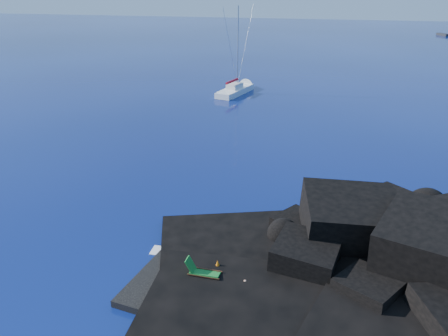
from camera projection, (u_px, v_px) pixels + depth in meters
The scene contains 10 objects.
ground at pixel (133, 280), 21.37m from camera, with size 400.00×400.00×0.00m, color #040C3D.
headland at pixel (411, 290), 20.69m from camera, with size 24.00×24.00×3.60m, color black, non-canonical shape.
beach at pixel (224, 291), 20.66m from camera, with size 8.50×6.00×0.70m, color black.
surf_foam at pixel (255, 243), 24.52m from camera, with size 10.00×8.00×0.06m, color white, non-canonical shape.
sailboat at pixel (236, 93), 59.31m from camera, with size 2.27×10.81×11.33m, color white, non-canonical shape.
deck_chair at pixel (205, 269), 20.71m from camera, with size 1.63×0.71×1.12m, color #197328, non-canonical shape.
towel at pixel (235, 282), 20.64m from camera, with size 1.88×0.89×0.05m, color silver.
sunbather at pixel (235, 280), 20.58m from camera, with size 1.79×0.48×0.26m, color #E9A37A, non-canonical shape.
marker_cone at pixel (218, 265), 21.48m from camera, with size 0.37×0.37×0.56m, color orange.
distant_boat_a at pixel (443, 36), 131.21m from camera, with size 1.55×4.98×0.66m, color black.
Camera 1 is at (9.21, -15.70, 13.26)m, focal length 35.00 mm.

